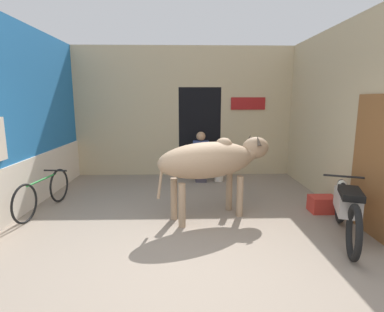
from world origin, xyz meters
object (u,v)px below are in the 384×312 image
(motorcycle_near, at_px, (347,208))
(crate, at_px, (323,204))
(bicycle, at_px, (44,193))
(cow, at_px, (213,160))
(shopkeeper_seated, at_px, (201,155))
(plastic_stool, at_px, (219,173))

(motorcycle_near, height_order, crate, motorcycle_near)
(bicycle, height_order, crate, bicycle)
(motorcycle_near, distance_m, crate, 1.07)
(cow, relative_size, motorcycle_near, 1.13)
(shopkeeper_seated, bearing_deg, motorcycle_near, -59.10)
(plastic_stool, bearing_deg, crate, -52.61)
(shopkeeper_seated, bearing_deg, crate, -46.38)
(crate, bearing_deg, shopkeeper_seated, 133.62)
(motorcycle_near, distance_m, shopkeeper_seated, 3.66)
(motorcycle_near, bearing_deg, bicycle, 166.02)
(cow, relative_size, crate, 4.67)
(motorcycle_near, height_order, shopkeeper_seated, shopkeeper_seated)
(bicycle, distance_m, crate, 4.90)
(cow, bearing_deg, bicycle, 173.50)
(shopkeeper_seated, xyz_separation_m, crate, (2.02, -2.12, -0.49))
(bicycle, height_order, shopkeeper_seated, shopkeeper_seated)
(plastic_stool, xyz_separation_m, crate, (1.58, -2.07, -0.07))
(bicycle, height_order, plastic_stool, bicycle)
(motorcycle_near, bearing_deg, shopkeeper_seated, 120.90)
(crate, bearing_deg, plastic_stool, 127.39)
(cow, xyz_separation_m, crate, (1.95, 0.17, -0.83))
(bicycle, bearing_deg, crate, -1.99)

